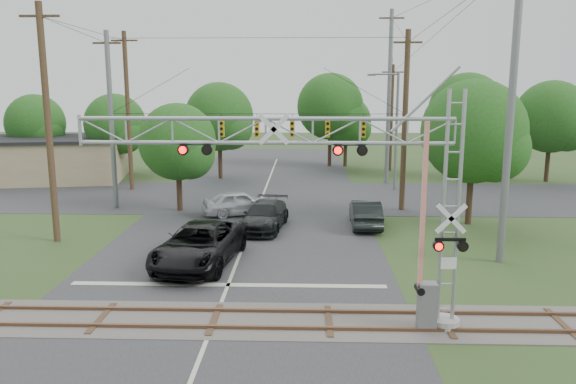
{
  "coord_description": "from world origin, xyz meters",
  "views": [
    {
      "loc": [
        3.15,
        -16.31,
        8.13
      ],
      "look_at": [
        2.4,
        7.5,
        3.55
      ],
      "focal_mm": 35.0,
      "sensor_mm": 36.0,
      "label": 1
    }
  ],
  "objects_px": {
    "pickup_black": "(199,245)",
    "traffic_signal_span": "(270,123)",
    "sedan_silver": "(240,203)",
    "commercial_building": "(29,159)",
    "car_dark": "(265,216)",
    "streetlight": "(394,125)",
    "crossing_gantry": "(338,183)"
  },
  "relations": [
    {
      "from": "crossing_gantry",
      "to": "sedan_silver",
      "type": "distance_m",
      "value": 17.79
    },
    {
      "from": "traffic_signal_span",
      "to": "car_dark",
      "type": "distance_m",
      "value": 7.21
    },
    {
      "from": "traffic_signal_span",
      "to": "sedan_silver",
      "type": "bearing_deg",
      "value": -134.62
    },
    {
      "from": "crossing_gantry",
      "to": "car_dark",
      "type": "distance_m",
      "value": 14.14
    },
    {
      "from": "car_dark",
      "to": "streetlight",
      "type": "xyz_separation_m",
      "value": [
        9.1,
        12.43,
        4.3
      ]
    },
    {
      "from": "car_dark",
      "to": "streetlight",
      "type": "bearing_deg",
      "value": 61.39
    },
    {
      "from": "car_dark",
      "to": "streetlight",
      "type": "height_order",
      "value": "streetlight"
    },
    {
      "from": "traffic_signal_span",
      "to": "streetlight",
      "type": "xyz_separation_m",
      "value": [
        9.07,
        7.13,
        -0.59
      ]
    },
    {
      "from": "car_dark",
      "to": "sedan_silver",
      "type": "distance_m",
      "value": 3.88
    },
    {
      "from": "traffic_signal_span",
      "to": "sedan_silver",
      "type": "height_order",
      "value": "traffic_signal_span"
    },
    {
      "from": "traffic_signal_span",
      "to": "pickup_black",
      "type": "distance_m",
      "value": 12.96
    },
    {
      "from": "sedan_silver",
      "to": "streetlight",
      "type": "height_order",
      "value": "streetlight"
    },
    {
      "from": "traffic_signal_span",
      "to": "commercial_building",
      "type": "height_order",
      "value": "traffic_signal_span"
    },
    {
      "from": "car_dark",
      "to": "traffic_signal_span",
      "type": "bearing_deg",
      "value": 97.22
    },
    {
      "from": "traffic_signal_span",
      "to": "car_dark",
      "type": "relative_size",
      "value": 3.62
    },
    {
      "from": "crossing_gantry",
      "to": "streetlight",
      "type": "height_order",
      "value": "streetlight"
    },
    {
      "from": "crossing_gantry",
      "to": "streetlight",
      "type": "bearing_deg",
      "value": 77.34
    },
    {
      "from": "pickup_black",
      "to": "traffic_signal_span",
      "type": "bearing_deg",
      "value": 85.62
    },
    {
      "from": "car_dark",
      "to": "commercial_building",
      "type": "xyz_separation_m",
      "value": [
        -21.28,
        15.82,
        1.07
      ]
    },
    {
      "from": "commercial_building",
      "to": "streetlight",
      "type": "bearing_deg",
      "value": -16.36
    },
    {
      "from": "sedan_silver",
      "to": "commercial_building",
      "type": "distance_m",
      "value": 23.1
    },
    {
      "from": "car_dark",
      "to": "commercial_building",
      "type": "bearing_deg",
      "value": 150.99
    },
    {
      "from": "streetlight",
      "to": "traffic_signal_span",
      "type": "bearing_deg",
      "value": -141.83
    },
    {
      "from": "traffic_signal_span",
      "to": "streetlight",
      "type": "relative_size",
      "value": 2.13
    },
    {
      "from": "traffic_signal_span",
      "to": "streetlight",
      "type": "bearing_deg",
      "value": 38.17
    },
    {
      "from": "streetlight",
      "to": "sedan_silver",
      "type": "bearing_deg",
      "value": -140.49
    },
    {
      "from": "sedan_silver",
      "to": "traffic_signal_span",
      "type": "bearing_deg",
      "value": -63.66
    },
    {
      "from": "crossing_gantry",
      "to": "streetlight",
      "type": "xyz_separation_m",
      "value": [
        5.73,
        25.49,
        0.09
      ]
    },
    {
      "from": "car_dark",
      "to": "sedan_silver",
      "type": "bearing_deg",
      "value": 125.57
    },
    {
      "from": "traffic_signal_span",
      "to": "pickup_black",
      "type": "bearing_deg",
      "value": -102.21
    },
    {
      "from": "sedan_silver",
      "to": "crossing_gantry",
      "type": "bearing_deg",
      "value": 178.44
    },
    {
      "from": "sedan_silver",
      "to": "streetlight",
      "type": "xyz_separation_m",
      "value": [
        10.92,
        9.01,
        4.29
      ]
    }
  ]
}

